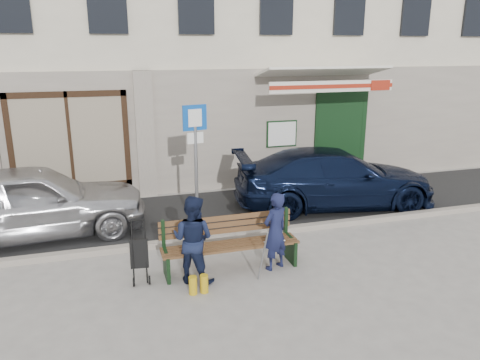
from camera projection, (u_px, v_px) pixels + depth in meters
name	position (u px, v px, depth m)	size (l,w,h in m)	color
ground	(260.00, 271.00, 8.14)	(80.00, 80.00, 0.00)	#9E9991
asphalt_lane	(217.00, 212.00, 11.00)	(60.00, 3.20, 0.01)	#282828
curb	(236.00, 236.00, 9.51)	(60.00, 0.18, 0.12)	#9E9384
building	(174.00, 6.00, 14.56)	(20.00, 8.27, 10.00)	beige
car_silver	(32.00, 202.00, 9.40)	(1.79, 4.46, 1.52)	silver
car_navy	(334.00, 178.00, 11.30)	(1.97, 4.84, 1.40)	black
parking_sign	(196.00, 150.00, 9.21)	(0.49, 0.14, 2.69)	gray
bench	(228.00, 245.00, 8.09)	(2.40, 1.17, 0.98)	brown
man	(275.00, 231.00, 8.06)	(0.51, 0.33, 1.39)	#151A3B
woman	(193.00, 239.00, 7.61)	(0.72, 0.56, 1.48)	#131B36
stroller	(139.00, 255.00, 7.72)	(0.32, 0.44, 1.02)	black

